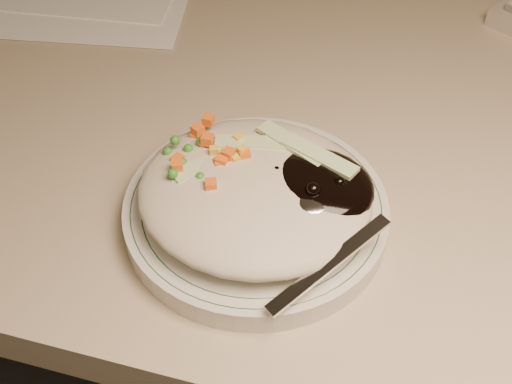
# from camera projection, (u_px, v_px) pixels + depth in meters

# --- Properties ---
(desk) EXTENTS (1.40, 0.70, 0.74)m
(desk) POSITION_uv_depth(u_px,v_px,m) (342.00, 225.00, 0.87)
(desk) COLOR tan
(desk) RESTS_ON ground
(plate) EXTENTS (0.22, 0.22, 0.02)m
(plate) POSITION_uv_depth(u_px,v_px,m) (256.00, 213.00, 0.60)
(plate) COLOR silver
(plate) RESTS_ON desk
(plate_rim) EXTENTS (0.21, 0.21, 0.00)m
(plate_rim) POSITION_uv_depth(u_px,v_px,m) (256.00, 205.00, 0.59)
(plate_rim) COLOR #144723
(plate_rim) RESTS_ON plate
(meal) EXTENTS (0.21, 0.19, 0.05)m
(meal) POSITION_uv_depth(u_px,v_px,m) (261.00, 189.00, 0.58)
(meal) COLOR #B6AD93
(meal) RESTS_ON plate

